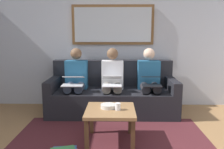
# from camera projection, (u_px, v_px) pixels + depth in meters

# --- Properties ---
(wall_rear) EXTENTS (6.00, 0.12, 2.60)m
(wall_rear) POSITION_uv_depth(u_px,v_px,m) (113.00, 38.00, 4.49)
(wall_rear) COLOR #B7BCC6
(wall_rear) RESTS_ON ground_plane
(area_rug) EXTENTS (2.60, 1.80, 0.01)m
(area_rug) POSITION_uv_depth(u_px,v_px,m) (111.00, 143.00, 2.99)
(area_rug) COLOR #4C1E23
(area_rug) RESTS_ON ground_plane
(couch) EXTENTS (2.20, 0.90, 0.90)m
(couch) POSITION_uv_depth(u_px,v_px,m) (112.00, 95.00, 4.18)
(couch) COLOR black
(couch) RESTS_ON ground_plane
(framed_mirror) EXTENTS (1.52, 0.05, 0.73)m
(framed_mirror) POSITION_uv_depth(u_px,v_px,m) (113.00, 25.00, 4.35)
(framed_mirror) COLOR brown
(coffee_table) EXTENTS (0.62, 0.62, 0.44)m
(coffee_table) POSITION_uv_depth(u_px,v_px,m) (110.00, 114.00, 2.97)
(coffee_table) COLOR olive
(coffee_table) RESTS_ON ground_plane
(cup) EXTENTS (0.07, 0.07, 0.09)m
(cup) POSITION_uv_depth(u_px,v_px,m) (118.00, 107.00, 2.92)
(cup) COLOR silver
(cup) RESTS_ON coffee_table
(bowl) EXTENTS (0.20, 0.20, 0.05)m
(bowl) POSITION_uv_depth(u_px,v_px,m) (108.00, 106.00, 3.00)
(bowl) COLOR beige
(bowl) RESTS_ON coffee_table
(person_left) EXTENTS (0.38, 0.58, 1.14)m
(person_left) POSITION_uv_depth(u_px,v_px,m) (149.00, 79.00, 4.05)
(person_left) COLOR #235B84
(person_left) RESTS_ON couch
(laptop_black) EXTENTS (0.30, 0.36, 0.15)m
(laptop_black) POSITION_uv_depth(u_px,v_px,m) (151.00, 81.00, 3.81)
(laptop_black) COLOR black
(person_middle) EXTENTS (0.38, 0.58, 1.14)m
(person_middle) POSITION_uv_depth(u_px,v_px,m) (112.00, 79.00, 4.06)
(person_middle) COLOR silver
(person_middle) RESTS_ON couch
(laptop_white) EXTENTS (0.31, 0.37, 0.17)m
(laptop_white) POSITION_uv_depth(u_px,v_px,m) (112.00, 81.00, 3.83)
(laptop_white) COLOR white
(person_right) EXTENTS (0.38, 0.58, 1.14)m
(person_right) POSITION_uv_depth(u_px,v_px,m) (76.00, 79.00, 4.08)
(person_right) COLOR #235B84
(person_right) RESTS_ON couch
(laptop_silver) EXTENTS (0.34, 0.34, 0.15)m
(laptop_silver) POSITION_uv_depth(u_px,v_px,m) (73.00, 81.00, 3.83)
(laptop_silver) COLOR silver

